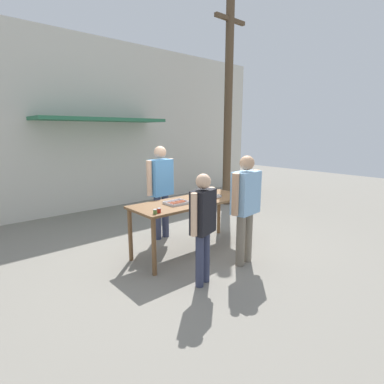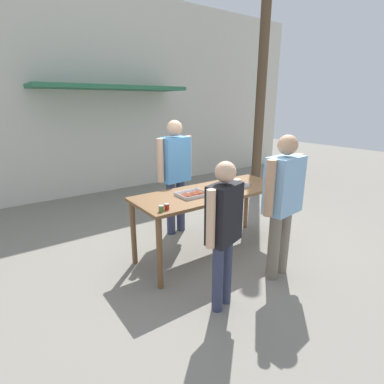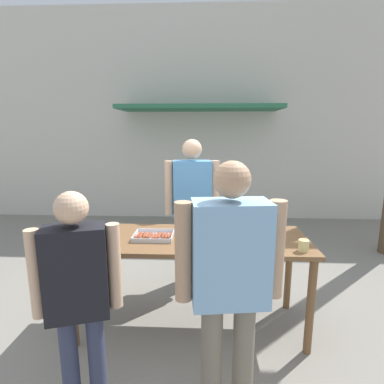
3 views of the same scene
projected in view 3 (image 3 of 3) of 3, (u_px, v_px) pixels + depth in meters
name	position (u px, v px, depth m)	size (l,w,h in m)	color
ground_plane	(191.00, 324.00, 3.05)	(24.00, 24.00, 0.00)	gray
building_facade_back	(200.00, 117.00, 6.50)	(12.00, 1.11, 4.50)	beige
serving_table	(191.00, 248.00, 2.89)	(2.22, 0.83, 0.93)	brown
food_tray_sausages	(153.00, 236.00, 2.86)	(0.37, 0.30, 0.04)	silver
food_tray_buns	(235.00, 237.00, 2.82)	(0.36, 0.28, 0.07)	silver
condiment_jar_mustard	(77.00, 244.00, 2.60)	(0.06, 0.06, 0.07)	#567A38
condiment_jar_ketchup	(87.00, 243.00, 2.62)	(0.06, 0.06, 0.07)	#B22319
beer_cup	(303.00, 246.00, 2.53)	(0.09, 0.09, 0.10)	#DBC67A
person_server_behind_table	(192.00, 200.00, 3.71)	(0.66, 0.30, 1.84)	#333851
person_customer_holding_hotdog	(78.00, 289.00, 1.91)	(0.53, 0.31, 1.57)	#333851
person_customer_with_cup	(230.00, 274.00, 1.90)	(0.69, 0.32, 1.76)	#756B5B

